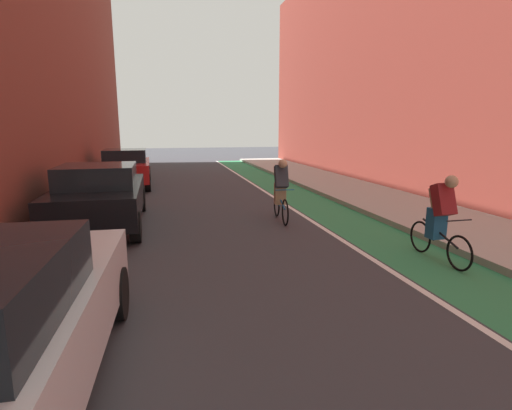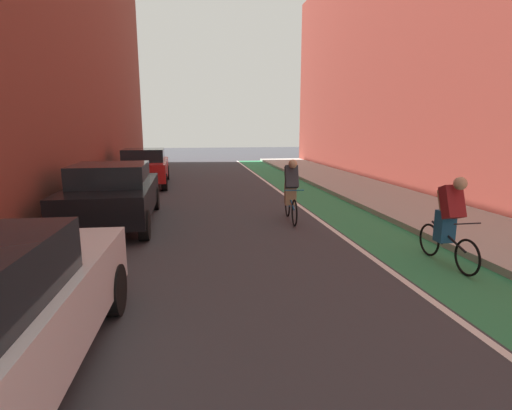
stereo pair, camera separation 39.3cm
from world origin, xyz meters
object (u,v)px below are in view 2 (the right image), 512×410
object	(u,v)px
parked_sedan_black	(113,194)
cyclist_far	(291,189)
parked_sedan_red	(145,167)
cyclist_trailing	(449,218)

from	to	relation	value
parked_sedan_black	cyclist_far	xyz separation A→B (m)	(4.43, -0.35, 0.06)
parked_sedan_red	cyclist_trailing	distance (m)	12.59
cyclist_trailing	cyclist_far	size ratio (longest dim) A/B	0.97
parked_sedan_red	cyclist_far	bearing A→B (deg)	-58.52
cyclist_trailing	cyclist_far	world-z (taller)	cyclist_far
cyclist_trailing	cyclist_far	distance (m)	4.11
parked_sedan_black	cyclist_far	bearing A→B (deg)	-4.55
parked_sedan_black	cyclist_far	distance (m)	4.45
parked_sedan_red	cyclist_trailing	world-z (taller)	cyclist_trailing
parked_sedan_red	cyclist_far	world-z (taller)	cyclist_far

